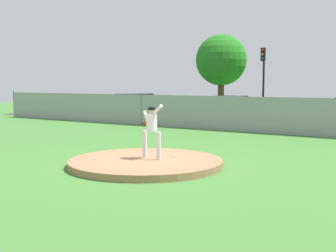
{
  "coord_description": "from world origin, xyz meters",
  "views": [
    {
      "loc": [
        7.52,
        -10.31,
        2.44
      ],
      "look_at": [
        -0.05,
        1.29,
        1.08
      ],
      "focal_mm": 46.91,
      "sensor_mm": 36.0,
      "label": 1
    }
  ],
  "objects_px": {
    "pitcher_youth": "(151,127)",
    "parked_car_red": "(228,110)",
    "traffic_cone_orange": "(257,122)",
    "traffic_light_near": "(263,70)",
    "parked_car_silver": "(135,106)",
    "baseball": "(174,156)"
  },
  "relations": [
    {
      "from": "parked_car_red",
      "to": "traffic_light_near",
      "type": "height_order",
      "value": "traffic_light_near"
    },
    {
      "from": "pitcher_youth",
      "to": "parked_car_red",
      "type": "distance_m",
      "value": 14.65
    },
    {
      "from": "baseball",
      "to": "traffic_cone_orange",
      "type": "relative_size",
      "value": 0.13
    },
    {
      "from": "parked_car_silver",
      "to": "traffic_light_near",
      "type": "distance_m",
      "value": 9.37
    },
    {
      "from": "traffic_cone_orange",
      "to": "traffic_light_near",
      "type": "xyz_separation_m",
      "value": [
        -2.1,
        6.23,
        3.04
      ]
    },
    {
      "from": "parked_car_silver",
      "to": "parked_car_red",
      "type": "distance_m",
      "value": 7.65
    },
    {
      "from": "baseball",
      "to": "parked_car_silver",
      "type": "bearing_deg",
      "value": 131.13
    },
    {
      "from": "pitcher_youth",
      "to": "parked_car_silver",
      "type": "distance_m",
      "value": 18.74
    },
    {
      "from": "parked_car_red",
      "to": "traffic_cone_orange",
      "type": "height_order",
      "value": "parked_car_red"
    },
    {
      "from": "traffic_cone_orange",
      "to": "traffic_light_near",
      "type": "distance_m",
      "value": 7.25
    },
    {
      "from": "baseball",
      "to": "traffic_cone_orange",
      "type": "height_order",
      "value": "traffic_cone_orange"
    },
    {
      "from": "parked_car_red",
      "to": "traffic_cone_orange",
      "type": "distance_m",
      "value": 3.14
    },
    {
      "from": "pitcher_youth",
      "to": "parked_car_silver",
      "type": "bearing_deg",
      "value": 128.99
    },
    {
      "from": "traffic_cone_orange",
      "to": "parked_car_silver",
      "type": "bearing_deg",
      "value": 167.6
    },
    {
      "from": "pitcher_youth",
      "to": "traffic_light_near",
      "type": "xyz_separation_m",
      "value": [
        -3.69,
        18.55,
        2.15
      ]
    },
    {
      "from": "traffic_cone_orange",
      "to": "traffic_light_near",
      "type": "relative_size",
      "value": 0.11
    },
    {
      "from": "pitcher_youth",
      "to": "traffic_light_near",
      "type": "bearing_deg",
      "value": 101.24
    },
    {
      "from": "parked_car_silver",
      "to": "traffic_light_near",
      "type": "relative_size",
      "value": 0.93
    },
    {
      "from": "baseball",
      "to": "traffic_light_near",
      "type": "bearing_deg",
      "value": 102.79
    },
    {
      "from": "traffic_cone_orange",
      "to": "pitcher_youth",
      "type": "bearing_deg",
      "value": -82.68
    },
    {
      "from": "pitcher_youth",
      "to": "traffic_cone_orange",
      "type": "bearing_deg",
      "value": 97.32
    },
    {
      "from": "traffic_light_near",
      "to": "parked_car_silver",
      "type": "bearing_deg",
      "value": -153.78
    }
  ]
}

